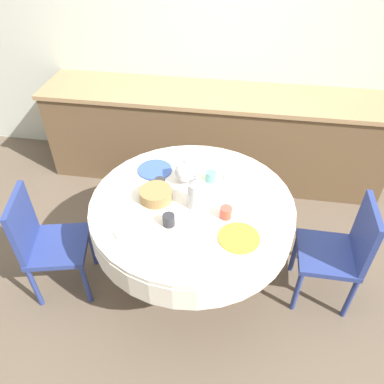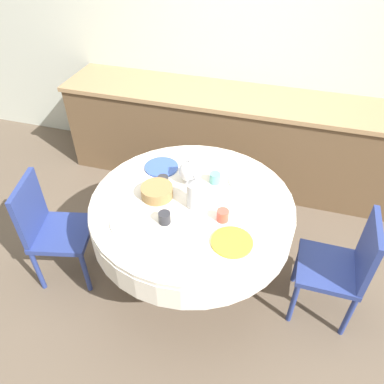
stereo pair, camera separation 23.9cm
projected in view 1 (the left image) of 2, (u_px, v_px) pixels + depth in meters
ground_plane at (192, 274)px, 2.94m from camera, size 12.00×12.00×0.00m
wall_back at (221, 35)px, 3.38m from camera, size 7.00×0.05×2.60m
kitchen_counter at (214, 135)px, 3.68m from camera, size 3.24×0.64×0.89m
dining_table at (192, 215)px, 2.53m from camera, size 1.35×1.35×0.77m
chair_left at (341, 250)px, 2.51m from camera, size 0.40×0.40×0.86m
chair_right at (45, 240)px, 2.57m from camera, size 0.48×0.48×0.86m
plate_near_left at (134, 228)px, 2.25m from camera, size 0.25×0.25×0.01m
cup_near_left at (169, 220)px, 2.26m from camera, size 0.07×0.07×0.08m
plate_near_right at (239, 238)px, 2.19m from camera, size 0.25×0.25×0.01m
cup_near_right at (226, 212)px, 2.31m from camera, size 0.07×0.07×0.08m
plate_far_left at (155, 170)px, 2.70m from camera, size 0.25×0.25×0.01m
cup_far_left at (160, 184)px, 2.53m from camera, size 0.07×0.07×0.08m
plate_far_right at (241, 177)px, 2.64m from camera, size 0.25×0.25×0.01m
cup_far_right at (211, 176)px, 2.59m from camera, size 0.07×0.07×0.08m
coffee_carafe at (196, 192)px, 2.35m from camera, size 0.11×0.11×0.26m
teapot at (186, 171)px, 2.55m from camera, size 0.21×0.15×0.20m
bread_basket at (156, 195)px, 2.44m from camera, size 0.21×0.21×0.08m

